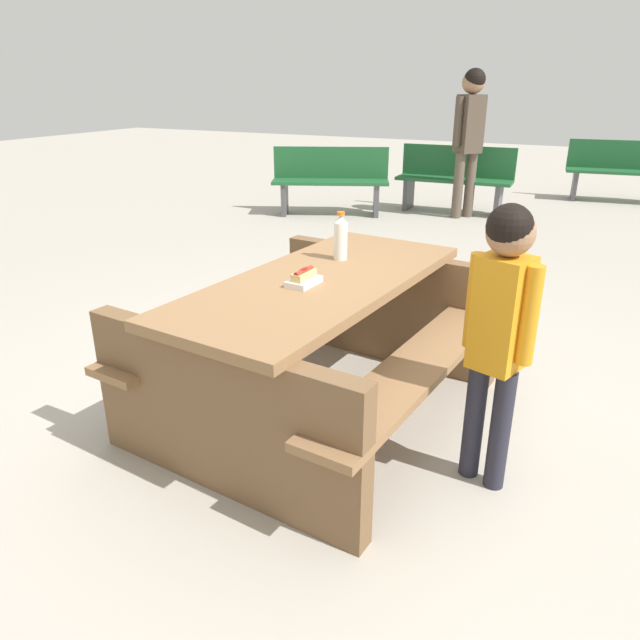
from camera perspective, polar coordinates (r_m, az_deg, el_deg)
name	(u,v)px	position (r m, az deg, el deg)	size (l,w,h in m)	color
ground_plane	(320,409)	(3.25, 0.00, -8.61)	(30.00, 30.00, 0.00)	#ADA599
picnic_table	(320,334)	(3.04, 0.00, -1.40)	(1.94, 1.58, 0.75)	olive
soda_bottle	(341,238)	(3.22, 2.00, 7.96)	(0.07, 0.07, 0.26)	silver
hotdog_tray	(304,279)	(2.83, -1.58, 4.02)	(0.19, 0.12, 0.08)	white
child_in_coat	(500,315)	(2.46, 17.01, 0.48)	(0.22, 0.30, 1.24)	#262633
park_bench_near	(331,179)	(7.92, 1.02, 13.41)	(0.96, 1.54, 0.85)	#1E592D
park_bench_mid	(622,170)	(9.81, 27.10, 12.78)	(0.58, 1.54, 0.85)	#1E592D
park_bench_far	(455,178)	(8.26, 12.88, 13.24)	(0.46, 1.51, 0.85)	#1E592D
bystander_adult	(470,125)	(7.85, 14.25, 17.80)	(0.37, 0.37, 1.79)	brown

